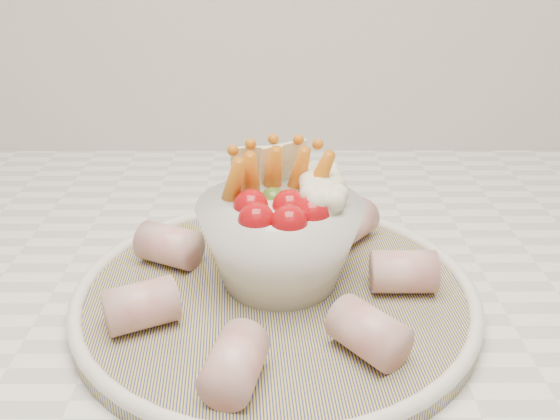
{
  "coord_description": "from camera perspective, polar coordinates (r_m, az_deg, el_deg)",
  "views": [
    {
      "loc": [
        -0.08,
        0.91,
        1.23
      ],
      "look_at": [
        -0.08,
        1.38,
        1.0
      ],
      "focal_mm": 40.0,
      "sensor_mm": 36.0,
      "label": 1
    }
  ],
  "objects": [
    {
      "name": "cured_meat_rolls",
      "position": [
        0.53,
        -0.53,
        -5.65
      ],
      "size": [
        0.27,
        0.3,
        0.04
      ],
      "color": "#BE5657",
      "rests_on": "serving_platter"
    },
    {
      "name": "serving_platter",
      "position": [
        0.54,
        -0.39,
        -7.71
      ],
      "size": [
        0.37,
        0.37,
        0.02
      ],
      "color": "navy",
      "rests_on": "kitchen_counter"
    },
    {
      "name": "veggie_bowl",
      "position": [
        0.53,
        0.21,
        -2.14
      ],
      "size": [
        0.14,
        0.14,
        0.12
      ],
      "color": "silver",
      "rests_on": "serving_platter"
    }
  ]
}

